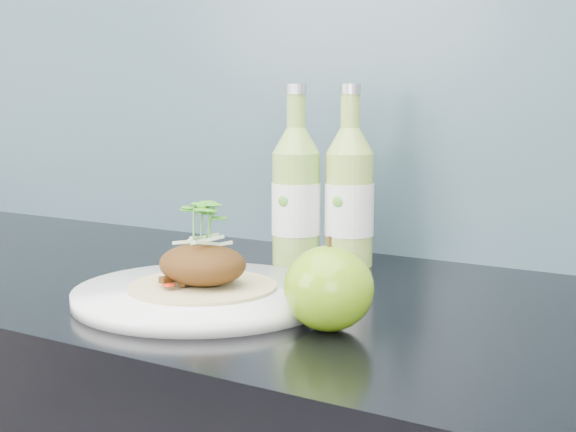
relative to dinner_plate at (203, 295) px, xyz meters
name	(u,v)px	position (x,y,z in m)	size (l,w,h in m)	color
subway_backsplash	(409,20)	(0.08, 0.39, 0.34)	(4.00, 0.02, 0.70)	#719FB2
dinner_plate	(203,295)	(0.00, 0.00, 0.00)	(0.33, 0.33, 0.02)	white
pork_taco	(202,263)	(0.00, 0.00, 0.04)	(0.17, 0.17, 0.10)	tan
green_apple	(329,288)	(0.18, -0.02, 0.04)	(0.12, 0.12, 0.10)	#629610
cider_bottle_left	(296,197)	(-0.02, 0.24, 0.09)	(0.09, 0.09, 0.26)	#8CB84D
cider_bottle_right	(349,197)	(0.05, 0.28, 0.09)	(0.07, 0.07, 0.26)	#9EBE4F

